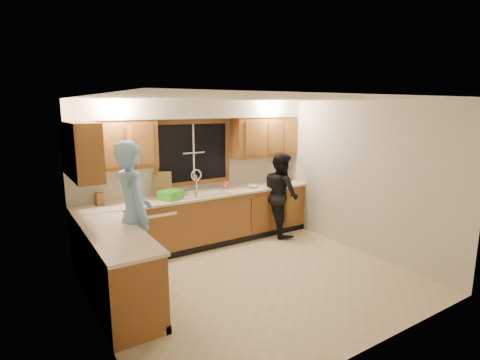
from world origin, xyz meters
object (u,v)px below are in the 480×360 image
(stove, at_px, (130,288))
(man, at_px, (134,215))
(sink, at_px, (202,197))
(woman, at_px, (281,194))
(dishwasher, at_px, (156,231))
(knife_block, at_px, (99,199))
(bowl, at_px, (253,186))
(dish_crate, at_px, (171,195))
(soap_bottle, at_px, (225,184))

(stove, relative_size, man, 0.45)
(sink, height_order, woman, woman)
(dishwasher, bearing_deg, woman, -7.28)
(knife_block, bearing_deg, stove, -113.92)
(stove, relative_size, knife_block, 4.54)
(sink, bearing_deg, woman, -11.87)
(stove, relative_size, bowl, 4.71)
(stove, height_order, man, man)
(sink, distance_m, knife_block, 1.67)
(dish_crate, xyz_separation_m, soap_bottle, (1.17, 0.24, 0.02))
(knife_block, distance_m, bowl, 2.70)
(man, xyz_separation_m, knife_block, (-0.21, 1.05, 0.03))
(sink, distance_m, man, 1.71)
(stove, height_order, soap_bottle, soap_bottle)
(sink, relative_size, knife_block, 4.34)
(sink, xyz_separation_m, soap_bottle, (0.56, 0.14, 0.15))
(soap_bottle, bearing_deg, dish_crate, -168.36)
(woman, relative_size, dish_crate, 4.95)
(woman, xyz_separation_m, soap_bottle, (-0.93, 0.46, 0.22))
(soap_bottle, bearing_deg, sink, -165.64)
(soap_bottle, distance_m, bowl, 0.52)
(dishwasher, xyz_separation_m, bowl, (1.89, -0.06, 0.53))
(woman, xyz_separation_m, knife_block, (-3.15, 0.46, 0.23))
(woman, relative_size, knife_block, 7.95)
(knife_block, bearing_deg, sink, -24.93)
(soap_bottle, bearing_deg, stove, -140.20)
(knife_block, xyz_separation_m, bowl, (2.69, -0.22, -0.08))
(dishwasher, xyz_separation_m, soap_bottle, (1.41, 0.16, 0.60))
(woman, bearing_deg, stove, 124.32)
(sink, relative_size, man, 0.43)
(man, xyz_separation_m, woman, (2.94, 0.59, -0.20))
(knife_block, distance_m, soap_bottle, 2.22)
(man, height_order, bowl, man)
(sink, height_order, dishwasher, sink)
(dishwasher, bearing_deg, soap_bottle, 6.41)
(soap_bottle, height_order, bowl, soap_bottle)
(soap_bottle, bearing_deg, man, -152.47)
(woman, distance_m, knife_block, 3.20)
(sink, relative_size, bowl, 4.50)
(soap_bottle, bearing_deg, dishwasher, -173.59)
(knife_block, bearing_deg, bowl, -24.50)
(bowl, bearing_deg, knife_block, 175.25)
(dish_crate, distance_m, soap_bottle, 1.19)
(stove, distance_m, dish_crate, 2.17)
(man, distance_m, woman, 3.01)
(dishwasher, bearing_deg, stove, -117.69)
(stove, relative_size, dish_crate, 2.83)
(sink, height_order, dish_crate, sink)
(bowl, bearing_deg, dishwasher, 178.21)
(woman, bearing_deg, soap_bottle, 73.54)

